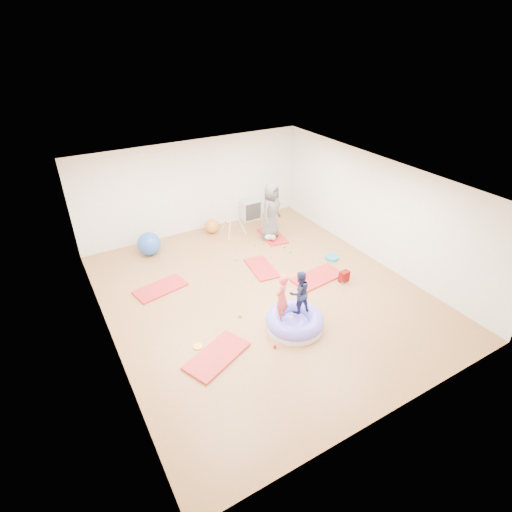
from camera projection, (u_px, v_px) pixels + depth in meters
room at (263, 243)px, 8.93m from camera, size 7.01×8.01×2.81m
gym_mat_front_left at (217, 356)px, 7.80m from camera, size 1.48×1.13×0.06m
gym_mat_mid_left at (161, 288)px, 9.78m from camera, size 1.35×0.86×0.05m
gym_mat_center_back at (262, 268)px, 10.58m from camera, size 0.72×1.22×0.05m
gym_mat_right at (317, 277)px, 10.21m from camera, size 1.39×0.80×0.06m
gym_mat_rear_right at (272, 236)px, 12.17m from camera, size 0.76×1.24×0.05m
inflatable_cushion at (295, 322)px, 8.50m from camera, size 1.24×1.24×0.39m
child_pink at (282, 295)px, 8.06m from camera, size 0.47×0.43×1.08m
child_navy at (299, 290)px, 8.28m from camera, size 0.50×0.40×0.99m
adult_caregiver at (271, 211)px, 11.67m from camera, size 0.98×0.88×1.68m
infant at (271, 236)px, 11.86m from camera, size 0.36×0.37×0.21m
ball_pit_balls at (275, 274)px, 10.33m from camera, size 2.89×3.99×0.07m
exercise_ball_blue at (149, 244)px, 11.11m from camera, size 0.66×0.66×0.66m
exercise_ball_orange at (212, 226)px, 12.31m from camera, size 0.44×0.44×0.44m
infant_play_gym at (233, 225)px, 12.11m from camera, size 0.65×0.62×0.50m
cube_shelf at (251, 210)px, 13.09m from camera, size 0.65×0.32×0.65m
balance_disc at (332, 258)px, 11.02m from camera, size 0.37×0.37×0.08m
backpack at (344, 277)px, 10.01m from camera, size 0.27×0.18×0.30m
yellow_toy at (198, 346)px, 8.05m from camera, size 0.19×0.19×0.03m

